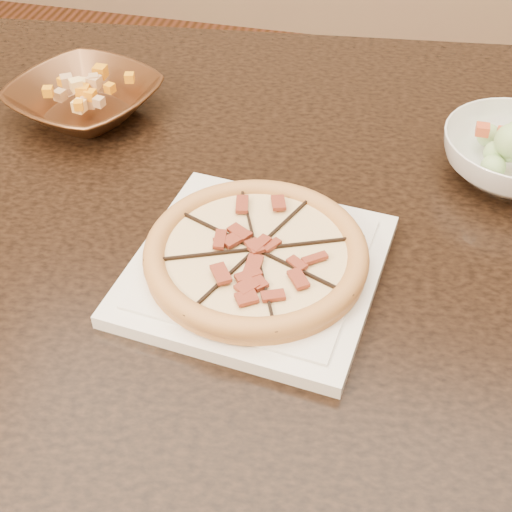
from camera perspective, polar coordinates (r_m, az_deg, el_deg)
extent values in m
cube|color=brown|center=(1.58, -3.67, -16.05)|extent=(4.00, 4.00, 0.02)
cube|color=black|center=(0.98, -3.67, 4.01)|extent=(1.63, 1.16, 0.04)
cube|color=white|center=(0.84, 0.00, -1.05)|extent=(0.31, 0.31, 0.02)
cube|color=white|center=(0.83, 0.00, -0.50)|extent=(0.26, 0.26, 0.00)
cylinder|color=#C18042|center=(0.83, 0.00, -0.10)|extent=(0.26, 0.26, 0.01)
torus|color=#C18042|center=(0.82, 0.00, 0.31)|extent=(0.26, 0.26, 0.03)
cylinder|color=#FEF5B8|center=(0.82, 0.00, 0.25)|extent=(0.21, 0.21, 0.01)
cube|color=black|center=(0.82, 0.00, 0.51)|extent=(0.10, 0.24, 0.01)
cube|color=black|center=(0.82, 0.00, 0.51)|extent=(0.24, 0.10, 0.01)
cube|color=black|center=(0.82, 0.00, 0.51)|extent=(0.24, 0.10, 0.01)
cube|color=black|center=(0.82, 0.00, 0.51)|extent=(0.10, 0.24, 0.01)
cube|color=brown|center=(0.82, 1.29, 0.81)|extent=(0.03, 0.02, 0.00)
cube|color=brown|center=(0.83, 2.60, 1.60)|extent=(0.03, 0.03, 0.00)
cube|color=brown|center=(0.85, 3.06, 2.88)|extent=(0.02, 0.03, 0.00)
cube|color=brown|center=(0.83, 0.72, 1.76)|extent=(0.02, 0.03, 0.00)
cube|color=brown|center=(0.85, 0.29, 2.92)|extent=(0.02, 0.03, 0.00)
cube|color=brown|center=(0.87, -1.18, 3.86)|extent=(0.02, 0.03, 0.00)
cube|color=brown|center=(0.84, -1.23, 1.95)|extent=(0.03, 0.03, 0.00)
cube|color=brown|center=(0.84, -3.06, 2.28)|extent=(0.03, 0.02, 0.00)
cube|color=brown|center=(0.84, -5.25, 1.89)|extent=(0.03, 0.02, 0.00)
cube|color=brown|center=(0.82, -2.82, 0.67)|extent=(0.03, 0.02, 0.00)
cube|color=brown|center=(0.80, -4.35, -0.33)|extent=(0.03, 0.02, 0.00)
cube|color=brown|center=(0.81, -1.31, -0.01)|extent=(0.03, 0.03, 0.00)
cube|color=brown|center=(0.79, -1.90, -1.27)|extent=(0.02, 0.03, 0.00)
cube|color=brown|center=(0.77, -1.34, -2.82)|extent=(0.01, 0.02, 0.00)
cube|color=brown|center=(0.79, 0.17, -0.81)|extent=(0.02, 0.03, 0.00)
cube|color=brown|center=(0.78, 1.59, -1.81)|extent=(0.03, 0.03, 0.00)
cube|color=brown|center=(0.78, 3.92, -2.23)|extent=(0.03, 0.03, 0.00)
cube|color=brown|center=(0.80, 2.35, -0.20)|extent=(0.03, 0.02, 0.00)
cube|color=brown|center=(0.81, 4.30, 0.17)|extent=(0.02, 0.02, 0.00)
imported|color=brown|center=(1.14, -13.52, 12.06)|extent=(0.27, 0.27, 0.05)
cube|color=tan|center=(1.12, -13.85, 13.81)|extent=(0.03, 0.03, 0.03)
cube|color=orange|center=(1.12, -13.11, 13.90)|extent=(0.03, 0.03, 0.03)
cube|color=#F7C66F|center=(1.13, -12.46, 14.22)|extent=(0.03, 0.03, 0.03)
cube|color=tan|center=(1.15, -12.17, 14.69)|extent=(0.03, 0.03, 0.03)
cube|color=orange|center=(1.13, -13.65, 14.00)|extent=(0.03, 0.03, 0.03)
cube|color=#F7C66F|center=(1.14, -13.70, 14.35)|extent=(0.03, 0.03, 0.03)
cube|color=tan|center=(1.16, -14.27, 14.58)|extent=(0.03, 0.03, 0.03)
cube|color=orange|center=(1.12, -13.89, 13.83)|extent=(0.03, 0.03, 0.03)
cube|color=#F7C66F|center=(1.13, -14.52, 13.93)|extent=(0.03, 0.03, 0.03)
cube|color=tan|center=(1.13, -15.35, 13.76)|extent=(0.03, 0.03, 0.03)
cube|color=orange|center=(1.12, -16.12, 13.33)|extent=(0.03, 0.03, 0.03)
cube|color=#F7C66F|center=(1.12, -14.28, 13.64)|extent=(0.03, 0.03, 0.03)
cube|color=tan|center=(1.11, -14.64, 13.25)|extent=(0.03, 0.03, 0.03)
cube|color=orange|center=(1.09, -14.49, 12.82)|extent=(0.03, 0.03, 0.03)
cube|color=#F7C66F|center=(1.12, -13.84, 13.74)|extent=(0.03, 0.03, 0.03)
cube|color=tan|center=(1.11, -13.49, 13.47)|extent=(0.03, 0.03, 0.03)
cube|color=orange|center=(1.10, -12.68, 13.42)|extent=(0.03, 0.03, 0.03)
sphere|color=#BADC93|center=(1.02, 19.11, 10.40)|extent=(0.04, 0.04, 0.04)
cube|color=#C64926|center=(1.01, 18.84, 9.64)|extent=(0.02, 0.02, 0.01)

